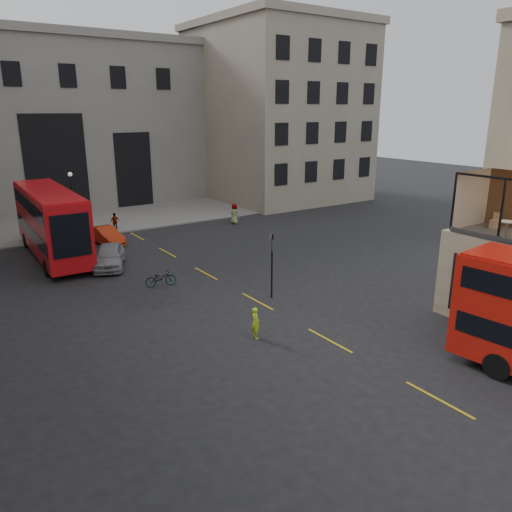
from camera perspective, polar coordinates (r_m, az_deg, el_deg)
ground at (r=22.10m, az=23.29°, el=-13.27°), size 140.00×140.00×0.00m
gateway at (r=58.84m, az=-23.49°, el=14.17°), size 35.00×10.60×18.00m
building_right at (r=61.82m, az=2.33°, el=16.45°), size 16.60×18.60×20.00m
pavement_far at (r=49.96m, az=-21.06°, el=3.39°), size 40.00×12.00×0.12m
traffic_light_near at (r=28.03m, az=1.84°, el=-0.18°), size 0.16×0.20×3.80m
street_lamp_b at (r=45.69m, az=-20.14°, el=5.33°), size 0.36×0.36×5.33m
bus_far at (r=38.81m, az=-22.42°, el=3.85°), size 3.25×12.54×4.97m
car_a at (r=35.44m, az=-16.41°, el=-0.02°), size 3.58×5.03×1.59m
car_b at (r=41.77m, az=-16.77°, el=2.27°), size 1.98×4.35×1.38m
bicycle at (r=31.12m, az=-10.85°, el=-2.51°), size 1.94×1.00×0.97m
cyclist at (r=23.73m, az=-0.04°, el=-7.64°), size 0.48×0.63×1.54m
pedestrian_b at (r=44.99m, az=-21.53°, el=3.18°), size 1.45×1.33×1.96m
pedestrian_c at (r=46.10m, az=-15.82°, el=3.78°), size 0.98×0.52×1.60m
pedestrian_d at (r=47.04m, az=-2.47°, el=4.84°), size 0.79×1.04×1.91m
cafe_table_far at (r=26.12m, az=26.74°, el=2.98°), size 0.68×0.68×0.84m
cafe_chair_d at (r=28.26m, az=25.62°, el=3.37°), size 0.41×0.41×0.79m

